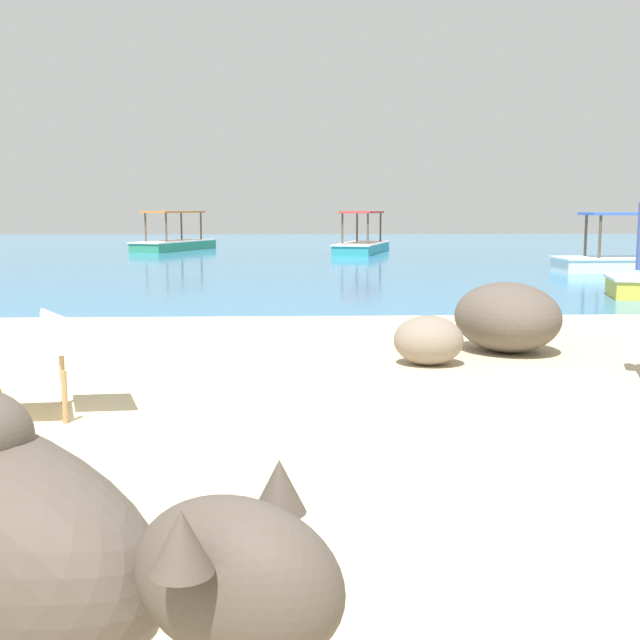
% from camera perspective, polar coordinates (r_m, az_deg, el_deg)
% --- Properties ---
extents(sand_beach, '(18.00, 14.00, 0.04)m').
position_cam_1_polar(sand_beach, '(3.40, 10.17, -16.04)').
color(sand_beach, '#CCB78E').
rests_on(sand_beach, ground).
extents(water_surface, '(60.00, 36.00, 0.03)m').
position_cam_1_polar(water_surface, '(25.08, -0.65, 4.78)').
color(water_surface, teal).
rests_on(water_surface, ground).
extents(deck_chair_near, '(0.89, 0.73, 0.68)m').
position_cam_1_polar(deck_chair_near, '(5.54, -18.43, -2.52)').
color(deck_chair_near, '#A37A4C').
rests_on(deck_chair_near, sand_beach).
extents(shore_rock_large, '(1.31, 1.38, 0.66)m').
position_cam_1_polar(shore_rock_large, '(7.77, 13.20, 0.20)').
color(shore_rock_large, brown).
rests_on(shore_rock_large, sand_beach).
extents(shore_rock_small, '(0.70, 0.64, 0.43)m').
position_cam_1_polar(shore_rock_small, '(7.01, 7.74, -1.44)').
color(shore_rock_small, gray).
rests_on(shore_rock_small, sand_beach).
extents(boat_teal, '(2.15, 3.85, 1.29)m').
position_cam_1_polar(boat_teal, '(24.95, 3.01, 5.42)').
color(boat_teal, teal).
rests_on(boat_teal, water_surface).
extents(boat_white, '(3.70, 1.25, 1.29)m').
position_cam_1_polar(boat_white, '(18.94, 21.81, 4.06)').
color(boat_white, white).
rests_on(boat_white, water_surface).
extents(boat_green, '(2.55, 3.82, 1.29)m').
position_cam_1_polar(boat_green, '(27.00, -10.33, 5.50)').
color(boat_green, '#338E66').
rests_on(boat_green, water_surface).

